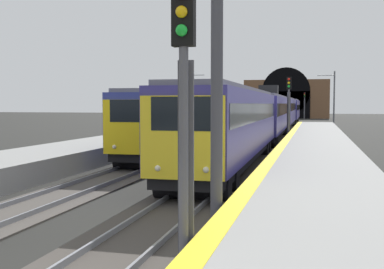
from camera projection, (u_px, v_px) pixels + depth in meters
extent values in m
cube|color=yellow|center=(185.00, 267.00, 6.70)|extent=(112.00, 0.50, 0.01)
cube|color=navy|center=(232.00, 122.00, 24.25)|extent=(19.34, 3.00, 2.97)
cube|color=black|center=(232.00, 112.00, 24.22)|extent=(18.56, 3.02, 0.84)
cube|color=slate|center=(232.00, 90.00, 24.15)|extent=(18.75, 2.57, 0.20)
cube|color=black|center=(232.00, 154.00, 24.36)|extent=(18.95, 2.65, 0.48)
cylinder|color=black|center=(192.00, 188.00, 16.30)|extent=(0.89, 2.62, 0.86)
cylinder|color=black|center=(204.00, 180.00, 18.04)|extent=(0.89, 2.62, 0.86)
cylinder|color=black|center=(248.00, 148.00, 30.71)|extent=(0.89, 2.62, 0.86)
cylinder|color=black|center=(251.00, 146.00, 32.46)|extent=(0.89, 2.62, 0.86)
cube|color=yellow|center=(182.00, 138.00, 14.87)|extent=(0.14, 2.73, 2.65)
cube|color=black|center=(182.00, 114.00, 14.77)|extent=(0.06, 1.99, 1.07)
sphere|color=#F2EACC|center=(206.00, 170.00, 14.69)|extent=(0.20, 0.20, 0.20)
sphere|color=#F2EACC|center=(158.00, 168.00, 15.06)|extent=(0.20, 0.20, 0.20)
cube|color=navy|center=(268.00, 114.00, 43.36)|extent=(19.34, 3.00, 2.97)
cube|color=black|center=(268.00, 109.00, 43.33)|extent=(18.56, 3.02, 0.97)
cube|color=slate|center=(268.00, 96.00, 43.26)|extent=(18.75, 2.57, 0.20)
cube|color=black|center=(268.00, 132.00, 43.46)|extent=(18.95, 2.65, 0.48)
cylinder|color=black|center=(258.00, 142.00, 35.39)|extent=(0.89, 2.62, 0.86)
cylinder|color=black|center=(261.00, 141.00, 37.13)|extent=(0.89, 2.62, 0.86)
cylinder|color=black|center=(273.00, 131.00, 49.84)|extent=(0.89, 2.62, 0.86)
cylinder|color=black|center=(275.00, 130.00, 51.58)|extent=(0.89, 2.62, 0.86)
cube|color=navy|center=(282.00, 111.00, 62.46)|extent=(19.34, 3.00, 2.97)
cube|color=black|center=(282.00, 107.00, 62.43)|extent=(18.56, 3.02, 0.89)
cube|color=slate|center=(283.00, 99.00, 62.36)|extent=(18.75, 2.57, 0.20)
cube|color=black|center=(282.00, 123.00, 62.57)|extent=(18.95, 2.65, 0.48)
cylinder|color=black|center=(278.00, 129.00, 54.17)|extent=(0.89, 2.62, 0.86)
cylinder|color=black|center=(279.00, 128.00, 55.92)|extent=(0.89, 2.62, 0.86)
cylinder|color=black|center=(285.00, 124.00, 69.26)|extent=(0.89, 2.62, 0.86)
cylinder|color=black|center=(286.00, 123.00, 71.01)|extent=(0.89, 2.62, 0.86)
cube|color=navy|center=(290.00, 109.00, 81.57)|extent=(19.34, 3.00, 2.97)
cube|color=black|center=(290.00, 107.00, 81.55)|extent=(18.56, 3.02, 0.86)
cube|color=slate|center=(290.00, 100.00, 81.47)|extent=(18.75, 2.57, 0.20)
cube|color=black|center=(290.00, 119.00, 81.68)|extent=(18.95, 2.65, 0.48)
cylinder|color=black|center=(287.00, 123.00, 73.35)|extent=(0.89, 2.62, 0.86)
cylinder|color=black|center=(288.00, 122.00, 75.10)|extent=(0.89, 2.62, 0.86)
cylinder|color=black|center=(291.00, 119.00, 88.30)|extent=(0.89, 2.62, 0.86)
cylinder|color=black|center=(292.00, 119.00, 90.04)|extent=(0.89, 2.62, 0.86)
cube|color=black|center=(269.00, 90.00, 43.22)|extent=(1.31, 1.72, 0.90)
cube|color=navy|center=(178.00, 118.00, 31.22)|extent=(18.33, 3.27, 2.92)
cube|color=black|center=(178.00, 113.00, 31.20)|extent=(17.60, 3.28, 1.02)
cube|color=slate|center=(178.00, 94.00, 31.12)|extent=(17.77, 2.84, 0.20)
cube|color=black|center=(178.00, 143.00, 31.33)|extent=(17.96, 2.93, 0.49)
cylinder|color=black|center=(139.00, 161.00, 23.71)|extent=(0.95, 2.55, 0.87)
cylinder|color=black|center=(150.00, 157.00, 25.46)|extent=(0.95, 2.55, 0.87)
cylinder|color=black|center=(198.00, 140.00, 37.23)|extent=(0.95, 2.55, 0.87)
cylinder|color=black|center=(202.00, 139.00, 38.98)|extent=(0.95, 2.55, 0.87)
cube|color=yellow|center=(130.00, 127.00, 22.31)|extent=(0.20, 2.64, 2.58)
cube|color=black|center=(129.00, 111.00, 22.21)|extent=(0.10, 1.92, 1.05)
sphere|color=#F2EACC|center=(145.00, 147.00, 22.14)|extent=(0.20, 0.20, 0.20)
sphere|color=#F2EACC|center=(114.00, 147.00, 22.48)|extent=(0.20, 0.20, 0.20)
cube|color=navy|center=(229.00, 113.00, 49.55)|extent=(18.33, 3.27, 2.92)
cube|color=black|center=(229.00, 109.00, 49.52)|extent=(17.60, 3.28, 0.91)
cube|color=slate|center=(229.00, 98.00, 49.45)|extent=(17.77, 2.84, 0.20)
cube|color=black|center=(229.00, 128.00, 49.65)|extent=(17.96, 2.93, 0.49)
cylinder|color=black|center=(215.00, 137.00, 41.74)|extent=(0.95, 2.55, 0.87)
cylinder|color=black|center=(219.00, 135.00, 43.49)|extent=(0.95, 2.55, 0.87)
cylinder|color=black|center=(237.00, 128.00, 55.86)|extent=(0.95, 2.55, 0.87)
cylinder|color=black|center=(239.00, 128.00, 57.61)|extent=(0.95, 2.55, 0.87)
cube|color=navy|center=(252.00, 110.00, 67.88)|extent=(18.33, 3.27, 2.92)
cube|color=black|center=(252.00, 108.00, 67.85)|extent=(17.60, 3.28, 0.82)
cube|color=slate|center=(252.00, 99.00, 67.78)|extent=(17.77, 2.84, 0.20)
cube|color=black|center=(252.00, 122.00, 67.98)|extent=(17.96, 2.93, 0.49)
cylinder|color=black|center=(246.00, 127.00, 60.22)|extent=(0.95, 2.55, 0.87)
cylinder|color=black|center=(247.00, 126.00, 61.97)|extent=(0.95, 2.55, 0.87)
cylinder|color=black|center=(256.00, 122.00, 74.03)|extent=(0.95, 2.55, 0.87)
cylinder|color=black|center=(257.00, 122.00, 75.78)|extent=(0.95, 2.55, 0.87)
cube|color=black|center=(229.00, 92.00, 49.41)|extent=(1.35, 1.68, 0.90)
cylinder|color=#4C4C54|center=(184.00, 173.00, 8.09)|extent=(0.16, 0.16, 4.26)
cube|color=black|center=(184.00, 15.00, 7.92)|extent=(0.20, 0.38, 1.05)
cube|color=#4C4C54|center=(186.00, 172.00, 8.23)|extent=(0.04, 0.28, 3.83)
sphere|color=yellow|center=(181.00, 12.00, 7.79)|extent=(0.20, 0.20, 0.20)
sphere|color=green|center=(182.00, 30.00, 7.81)|extent=(0.20, 0.20, 0.20)
cylinder|color=#4C4C54|center=(289.00, 116.00, 40.54)|extent=(0.16, 0.16, 4.53)
cube|color=black|center=(289.00, 83.00, 40.36)|extent=(0.20, 0.38, 1.05)
cube|color=#4C4C54|center=(289.00, 116.00, 40.68)|extent=(0.04, 0.28, 4.08)
sphere|color=red|center=(289.00, 79.00, 40.22)|extent=(0.20, 0.20, 0.20)
sphere|color=yellow|center=(289.00, 83.00, 40.24)|extent=(0.20, 0.20, 0.20)
sphere|color=green|center=(289.00, 86.00, 40.26)|extent=(0.20, 0.20, 0.20)
cylinder|color=#4C4C54|center=(304.00, 108.00, 103.95)|extent=(0.16, 0.16, 4.75)
cube|color=black|center=(305.00, 95.00, 103.76)|extent=(0.20, 0.38, 1.05)
cube|color=#4C4C54|center=(304.00, 108.00, 104.08)|extent=(0.04, 0.28, 4.28)
sphere|color=red|center=(305.00, 93.00, 103.62)|extent=(0.20, 0.20, 0.20)
sphere|color=yellow|center=(305.00, 95.00, 103.64)|extent=(0.20, 0.20, 0.20)
sphere|color=green|center=(305.00, 96.00, 103.65)|extent=(0.20, 0.20, 0.20)
cylinder|color=#3F3F47|center=(217.00, 87.00, 10.90)|extent=(0.28, 0.28, 7.36)
cube|color=brown|center=(286.00, 99.00, 109.44)|extent=(2.66, 19.29, 8.83)
cube|color=black|center=(286.00, 105.00, 108.19)|extent=(0.12, 10.80, 6.18)
cylinder|color=black|center=(286.00, 91.00, 107.99)|extent=(0.12, 10.80, 10.80)
cylinder|color=#595B60|center=(187.00, 100.00, 59.35)|extent=(0.22, 0.22, 7.46)
cylinder|color=#595B60|center=(196.00, 75.00, 58.88)|extent=(0.08, 2.18, 0.08)
cylinder|color=#595B60|center=(334.00, 99.00, 67.65)|extent=(0.22, 0.22, 7.95)
cylinder|color=#595B60|center=(326.00, 75.00, 67.73)|extent=(0.08, 2.38, 0.08)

